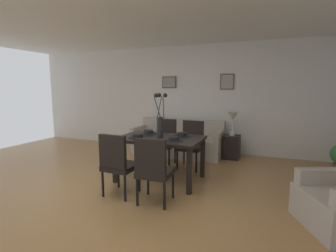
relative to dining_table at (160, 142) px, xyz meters
name	(u,v)px	position (x,y,z in m)	size (l,w,h in m)	color
ground_plane	(118,199)	(-0.25, -0.93, -0.65)	(9.00, 9.00, 0.00)	#A87A47
back_wall_panel	(188,99)	(-0.25, 2.32, 0.65)	(9.00, 0.10, 2.60)	silver
ceiling_panel	(128,10)	(-0.25, -0.53, 1.99)	(9.00, 7.20, 0.08)	white
dining_table	(160,142)	(0.00, 0.00, 0.00)	(1.40, 0.91, 0.74)	black
dining_chair_near_left	(118,162)	(-0.29, -0.84, -0.14)	(0.46, 0.46, 0.92)	black
dining_chair_near_right	(165,139)	(-0.29, 0.89, -0.14)	(0.46, 0.46, 0.92)	black
dining_chair_far_left	(153,168)	(0.29, -0.89, -0.14)	(0.47, 0.47, 0.92)	black
dining_chair_far_right	(191,142)	(0.30, 0.84, -0.14)	(0.45, 0.45, 0.92)	black
centerpiece_vase	(160,120)	(0.00, 0.00, 0.37)	(0.21, 0.23, 0.73)	#232326
placemat_near_left	(138,138)	(-0.32, -0.21, 0.09)	(0.32, 0.32, 0.01)	black
bowl_near_left	(138,136)	(-0.32, -0.21, 0.13)	(0.17, 0.17, 0.07)	black
placemat_near_right	(149,134)	(-0.32, 0.21, 0.09)	(0.32, 0.32, 0.01)	black
bowl_near_right	(149,132)	(-0.32, 0.21, 0.13)	(0.17, 0.17, 0.07)	black
placemat_far_left	(173,141)	(0.31, -0.21, 0.09)	(0.32, 0.32, 0.01)	black
bowl_far_left	(173,138)	(0.31, -0.21, 0.13)	(0.17, 0.17, 0.07)	black
placemat_far_right	(182,136)	(0.31, 0.21, 0.09)	(0.32, 0.32, 0.01)	black
bowl_far_right	(182,134)	(0.31, 0.21, 0.13)	(0.17, 0.17, 0.07)	black
sofa	(178,142)	(-0.31, 1.77, -0.37)	(2.09, 0.84, 0.80)	#B2A899
side_table	(231,147)	(0.94, 1.82, -0.39)	(0.36, 0.36, 0.52)	black
table_lamp	(233,119)	(0.94, 1.82, 0.24)	(0.22, 0.22, 0.51)	beige
framed_picture_left	(169,82)	(-0.73, 2.25, 1.06)	(0.38, 0.03, 0.29)	#473828
framed_picture_center	(227,82)	(0.73, 2.25, 1.06)	(0.32, 0.03, 0.37)	#473828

